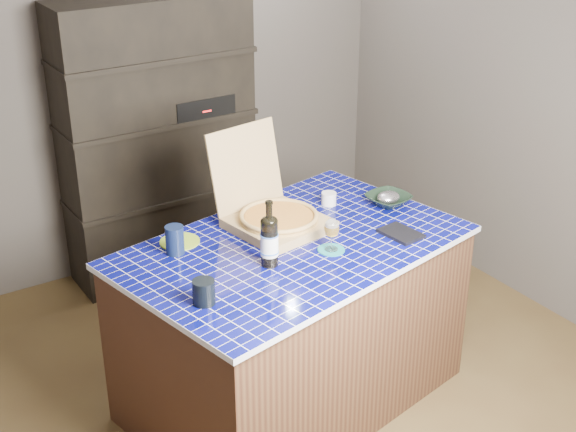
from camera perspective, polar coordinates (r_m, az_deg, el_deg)
room at (r=3.76m, az=0.06°, el=3.64°), size 3.50×3.50×3.50m
shelving_unit at (r=5.15m, az=-9.19°, el=5.33°), size 1.20×0.41×1.80m
kitchen_island at (r=4.03m, az=0.32°, el=-7.61°), size 1.79×1.33×0.89m
pizza_box at (r=3.95m, az=-0.93°, el=0.09°), size 0.50×0.57×0.46m
mead_bottle at (r=3.57m, az=-1.33°, el=-1.74°), size 0.08×0.08×0.32m
teal_trivet at (r=3.76m, az=3.09°, el=-2.42°), size 0.13×0.13×0.01m
wine_glass at (r=3.71m, az=3.13°, el=-0.90°), size 0.07×0.07×0.16m
tumbler at (r=3.34m, az=-6.01°, el=-5.39°), size 0.10×0.10×0.11m
dvd_case at (r=3.93m, az=8.03°, el=-1.23°), size 0.16×0.21×0.02m
bowl at (r=4.24m, az=7.15°, el=1.16°), size 0.25×0.25×0.05m
foil_contents at (r=4.23m, az=7.16°, el=1.32°), size 0.13×0.11×0.06m
white_jar at (r=4.21m, az=2.92°, el=1.24°), size 0.08×0.08×0.07m
navy_cup at (r=3.73m, az=-8.06°, el=-1.70°), size 0.09×0.09×0.14m
green_trivet at (r=3.86m, az=-7.71°, el=-1.81°), size 0.19×0.19×0.01m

